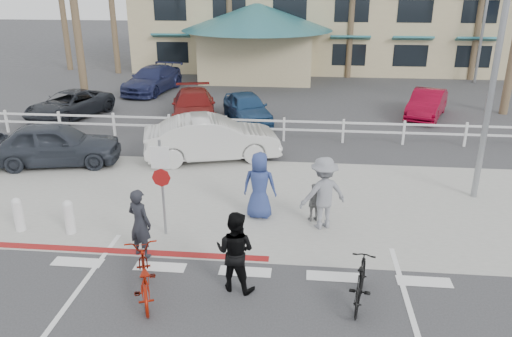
# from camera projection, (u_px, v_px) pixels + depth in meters

# --- Properties ---
(ground) EXTENTS (140.00, 140.00, 0.00)m
(ground) POSITION_uv_depth(u_px,v_px,m) (242.00, 287.00, 10.88)
(ground) COLOR #333335
(sidewalk_plaza) EXTENTS (22.00, 7.00, 0.01)m
(sidewalk_plaza) POSITION_uv_depth(u_px,v_px,m) (261.00, 201.00, 15.05)
(sidewalk_plaza) COLOR gray
(sidewalk_plaza) RESTS_ON ground
(cross_street) EXTENTS (40.00, 5.00, 0.01)m
(cross_street) POSITION_uv_depth(u_px,v_px,m) (271.00, 157.00, 18.77)
(cross_street) COLOR #333335
(cross_street) RESTS_ON ground
(parking_lot) EXTENTS (50.00, 16.00, 0.01)m
(parking_lot) POSITION_uv_depth(u_px,v_px,m) (283.00, 99.00, 27.59)
(parking_lot) COLOR #333335
(parking_lot) RESTS_ON ground
(curb_red) EXTENTS (7.00, 0.25, 0.02)m
(curb_red) POSITION_uv_depth(u_px,v_px,m) (127.00, 252.00, 12.27)
(curb_red) COLOR maroon
(curb_red) RESTS_ON ground
(rail_fence) EXTENTS (29.40, 0.16, 1.00)m
(rail_fence) POSITION_uv_depth(u_px,v_px,m) (286.00, 129.00, 20.40)
(rail_fence) COLOR silver
(rail_fence) RESTS_ON ground
(sign_post) EXTENTS (0.50, 0.10, 2.90)m
(sign_post) POSITION_uv_depth(u_px,v_px,m) (162.00, 183.00, 12.62)
(sign_post) COLOR gray
(sign_post) RESTS_ON ground
(bollard_0) EXTENTS (0.26, 0.26, 0.95)m
(bollard_0) POSITION_uv_depth(u_px,v_px,m) (69.00, 217.00, 13.01)
(bollard_0) COLOR silver
(bollard_0) RESTS_ON ground
(bollard_1) EXTENTS (0.26, 0.26, 0.95)m
(bollard_1) POSITION_uv_depth(u_px,v_px,m) (18.00, 214.00, 13.15)
(bollard_1) COLOR silver
(bollard_1) RESTS_ON ground
(streetlight_0) EXTENTS (0.60, 2.00, 9.00)m
(streetlight_0) POSITION_uv_depth(u_px,v_px,m) (499.00, 48.00, 13.76)
(streetlight_0) COLOR gray
(streetlight_0) RESTS_ON ground
(streetlight_1) EXTENTS (0.60, 2.00, 9.50)m
(streetlight_1) POSITION_uv_depth(u_px,v_px,m) (487.00, 5.00, 30.34)
(streetlight_1) COLOR gray
(streetlight_1) RESTS_ON ground
(bike_red) EXTENTS (1.32, 2.08, 1.03)m
(bike_red) POSITION_uv_depth(u_px,v_px,m) (143.00, 276.00, 10.37)
(bike_red) COLOR maroon
(bike_red) RESTS_ON ground
(rider_red) EXTENTS (0.75, 0.65, 1.74)m
(rider_red) POSITION_uv_depth(u_px,v_px,m) (140.00, 223.00, 11.81)
(rider_red) COLOR black
(rider_red) RESTS_ON ground
(bike_black) EXTENTS (0.80, 1.74, 1.01)m
(bike_black) POSITION_uv_depth(u_px,v_px,m) (361.00, 282.00, 10.17)
(bike_black) COLOR black
(bike_black) RESTS_ON ground
(rider_black) EXTENTS (1.04, 0.90, 1.82)m
(rider_black) POSITION_uv_depth(u_px,v_px,m) (235.00, 251.00, 10.54)
(rider_black) COLOR black
(rider_black) RESTS_ON ground
(pedestrian_a) EXTENTS (1.48, 1.21, 1.99)m
(pedestrian_a) POSITION_uv_depth(u_px,v_px,m) (323.00, 193.00, 13.15)
(pedestrian_a) COLOR gray
(pedestrian_a) RESTS_ON ground
(pedestrian_child) EXTENTS (0.70, 0.47, 1.11)m
(pedestrian_child) POSITION_uv_depth(u_px,v_px,m) (314.00, 203.00, 13.64)
(pedestrian_child) COLOR slate
(pedestrian_child) RESTS_ON ground
(pedestrian_b) EXTENTS (0.98, 0.68, 1.91)m
(pedestrian_b) POSITION_uv_depth(u_px,v_px,m) (260.00, 186.00, 13.75)
(pedestrian_b) COLOR navy
(pedestrian_b) RESTS_ON ground
(car_white_sedan) EXTENTS (5.20, 3.03, 1.62)m
(car_white_sedan) POSITION_uv_depth(u_px,v_px,m) (212.00, 138.00, 18.27)
(car_white_sedan) COLOR beige
(car_white_sedan) RESTS_ON ground
(car_red_compact) EXTENTS (4.80, 2.70, 1.54)m
(car_red_compact) POSITION_uv_depth(u_px,v_px,m) (55.00, 144.00, 17.77)
(car_red_compact) COLOR #282D36
(car_red_compact) RESTS_ON ground
(lot_car_0) EXTENTS (3.44, 5.00, 1.27)m
(lot_car_0) POSITION_uv_depth(u_px,v_px,m) (69.00, 105.00, 23.77)
(lot_car_0) COLOR black
(lot_car_0) RESTS_ON ground
(lot_car_1) EXTENTS (3.03, 5.19, 1.41)m
(lot_car_1) POSITION_uv_depth(u_px,v_px,m) (194.00, 106.00, 23.23)
(lot_car_1) COLOR maroon
(lot_car_1) RESTS_ON ground
(lot_car_2) EXTENTS (3.02, 4.37, 1.38)m
(lot_car_2) POSITION_uv_depth(u_px,v_px,m) (247.00, 108.00, 23.05)
(lot_car_2) COLOR navy
(lot_car_2) RESTS_ON ground
(lot_car_3) EXTENTS (2.73, 4.20, 1.31)m
(lot_car_3) POSITION_uv_depth(u_px,v_px,m) (427.00, 104.00, 23.89)
(lot_car_3) COLOR maroon
(lot_car_3) RESTS_ON ground
(lot_car_4) EXTENTS (2.89, 5.33, 1.47)m
(lot_car_4) POSITION_uv_depth(u_px,v_px,m) (152.00, 80.00, 29.17)
(lot_car_4) COLOR #1C2149
(lot_car_4) RESTS_ON ground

